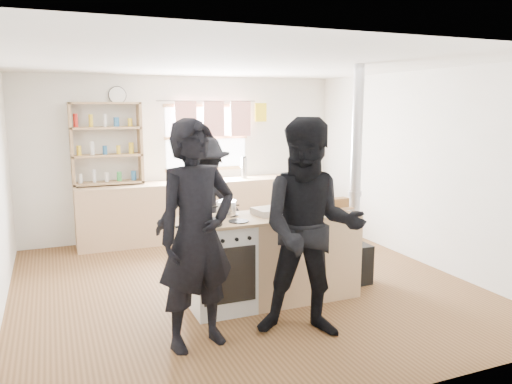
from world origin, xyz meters
The scene contains 14 objects.
ground centered at (0.00, 0.00, -0.01)m, with size 5.00×5.00×0.01m, color brown.
back_counter centered at (0.00, 2.22, 0.45)m, with size 3.40×0.55×0.90m, color tan.
shelving_unit centered at (-1.20, 2.34, 1.51)m, with size 1.00×0.28×1.20m.
thermos centered at (0.88, 2.22, 1.07)m, with size 0.10×0.10×0.33m, color silver.
cooking_island centered at (0.14, -0.55, 0.47)m, with size 1.97×0.64×0.93m.
skillet_greens centered at (-0.62, -0.71, 0.96)m, with size 0.35×0.35×0.05m.
roast_tray centered at (0.11, -0.52, 0.97)m, with size 0.34×0.32×0.07m.
stockpot_stove centered at (-0.32, -0.39, 1.01)m, with size 0.22×0.22×0.18m.
stockpot_counter centered at (0.51, -0.43, 1.02)m, with size 0.27×0.27×0.21m.
bread_board centered at (0.93, -0.54, 0.98)m, with size 0.30×0.22×0.12m.
flue_heater centered at (1.23, -0.41, 0.66)m, with size 0.35×0.35×2.50m.
person_near_left centered at (-0.87, -1.23, 0.98)m, with size 0.71×0.47×1.95m, color black.
person_near_right centered at (0.11, -1.41, 0.98)m, with size 0.95×0.74×1.96m, color black.
person_far centered at (-0.37, 0.33, 0.86)m, with size 1.11×0.64×1.72m, color black.
Camera 1 is at (-1.96, -5.16, 2.06)m, focal length 35.00 mm.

